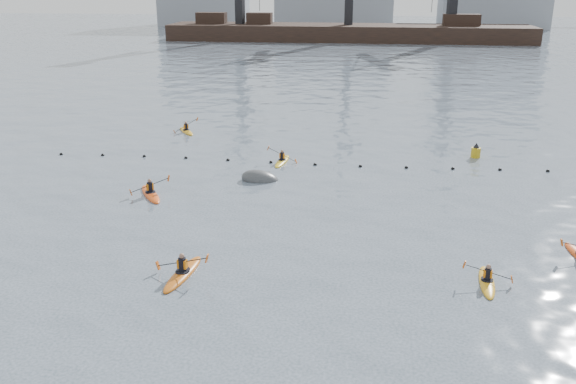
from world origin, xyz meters
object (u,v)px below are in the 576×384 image
(kayaker_0, at_px, (183,273))
(kayaker_1, at_px, (487,281))
(mooring_buoy, at_px, (260,180))
(nav_buoy, at_px, (476,152))
(kayaker_3, at_px, (282,161))
(kayaker_2, at_px, (150,193))
(kayaker_5, at_px, (186,131))

(kayaker_0, height_order, kayaker_1, kayaker_0)
(mooring_buoy, bearing_deg, nav_buoy, 26.25)
(kayaker_1, height_order, nav_buoy, nav_buoy)
(kayaker_1, xyz_separation_m, mooring_buoy, (-11.46, 12.14, -0.09))
(kayaker_3, xyz_separation_m, nav_buoy, (13.17, 2.85, 0.26))
(kayaker_3, bearing_deg, nav_buoy, 18.87)
(kayaker_1, height_order, mooring_buoy, kayaker_1)
(kayaker_2, relative_size, kayaker_5, 1.14)
(kayaker_3, distance_m, nav_buoy, 13.48)
(kayaker_0, bearing_deg, nav_buoy, 60.37)
(kayaker_0, height_order, mooring_buoy, kayaker_0)
(kayaker_0, height_order, kayaker_2, kayaker_0)
(kayaker_1, distance_m, nav_buoy, 19.19)
(kayaker_2, bearing_deg, mooring_buoy, -0.64)
(kayaker_0, relative_size, mooring_buoy, 1.50)
(kayaker_0, bearing_deg, kayaker_2, 123.95)
(kayaker_2, xyz_separation_m, kayaker_5, (-2.32, 15.13, -0.01))
(mooring_buoy, bearing_deg, kayaker_0, -94.56)
(mooring_buoy, xyz_separation_m, nav_buoy, (13.97, 6.89, 0.36))
(mooring_buoy, bearing_deg, kayaker_2, -148.49)
(kayaker_0, xyz_separation_m, mooring_buoy, (1.04, 13.03, -0.11))
(kayaker_1, distance_m, mooring_buoy, 16.69)
(kayaker_2, xyz_separation_m, kayaker_3, (6.58, 7.58, -0.01))
(kayaker_2, bearing_deg, nav_buoy, -4.29)
(kayaker_2, distance_m, nav_buoy, 22.34)
(kayaker_5, height_order, nav_buoy, kayaker_5)
(kayaker_2, xyz_separation_m, nav_buoy, (19.75, 10.44, 0.25))
(kayaker_0, bearing_deg, mooring_buoy, 92.81)
(kayaker_0, distance_m, kayaker_3, 17.17)
(kayaker_0, relative_size, kayaker_1, 1.19)
(kayaker_1, relative_size, mooring_buoy, 1.26)
(mooring_buoy, bearing_deg, kayaker_5, 124.99)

